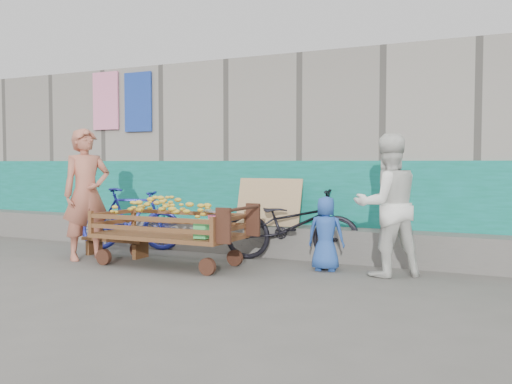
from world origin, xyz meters
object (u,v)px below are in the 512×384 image
at_px(banana_cart, 166,220).
at_px(woman, 387,205).
at_px(bench, 117,243).
at_px(bicycle_dark, 291,225).
at_px(child, 326,234).
at_px(vendor_man, 86,194).
at_px(bicycle_blue, 131,219).

bearing_deg(banana_cart, woman, 11.80).
height_order(bench, bicycle_dark, bicycle_dark).
distance_m(child, bicycle_dark, 0.85).
bearing_deg(woman, bicycle_dark, -56.80).
relative_size(vendor_man, bicycle_dark, 0.97).
xyz_separation_m(banana_cart, woman, (2.81, 0.59, 0.25)).
height_order(vendor_man, bicycle_blue, vendor_man).
bearing_deg(banana_cart, bicycle_dark, 38.47).
bearing_deg(bicycle_blue, bicycle_dark, -106.41).
bearing_deg(bicycle_dark, bicycle_blue, 81.44).
bearing_deg(bicycle_blue, banana_cart, -145.10).
xyz_separation_m(banana_cart, bench, (-1.10, 0.31, -0.42)).
distance_m(banana_cart, child, 2.12).
distance_m(banana_cart, bicycle_blue, 1.56).
bearing_deg(child, bench, -2.28).
xyz_separation_m(banana_cart, child, (2.04, 0.57, -0.14)).
relative_size(bench, bicycle_blue, 0.66).
bearing_deg(vendor_man, bicycle_blue, 28.99).
relative_size(bicycle_dark, bicycle_blue, 1.18).
bearing_deg(vendor_man, bicycle_dark, -36.84).
distance_m(bicycle_dark, bicycle_blue, 2.65).
bearing_deg(bicycle_dark, banana_cart, 115.58).
relative_size(banana_cart, child, 2.23).
height_order(bench, woman, woman).
bearing_deg(child, woman, 174.16).
bearing_deg(child, vendor_man, 4.43).
distance_m(banana_cart, vendor_man, 1.33).
bearing_deg(bicycle_blue, bench, 177.31).
distance_m(child, bicycle_blue, 3.33).
distance_m(bench, woman, 3.97).
height_order(bicycle_dark, bicycle_blue, bicycle_dark).
height_order(banana_cart, bench, banana_cart).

